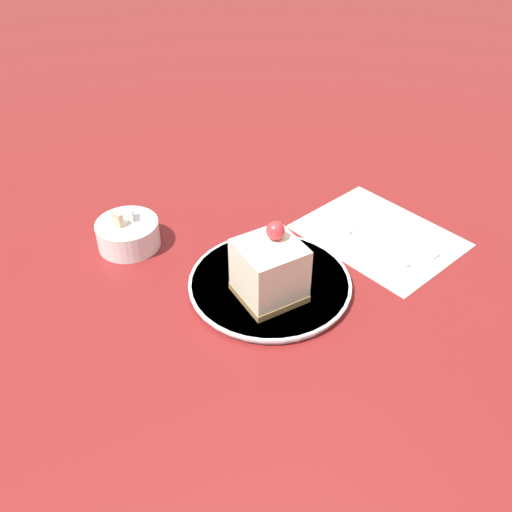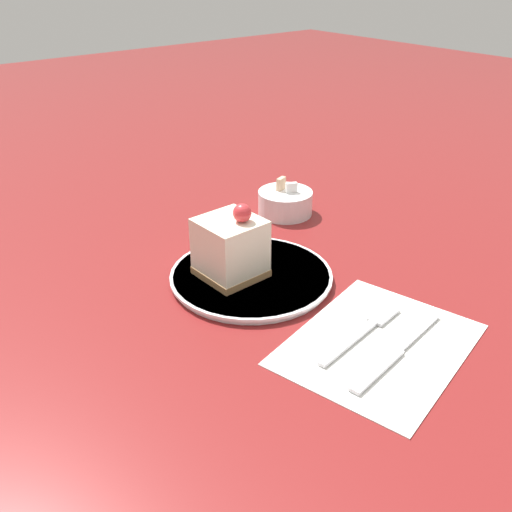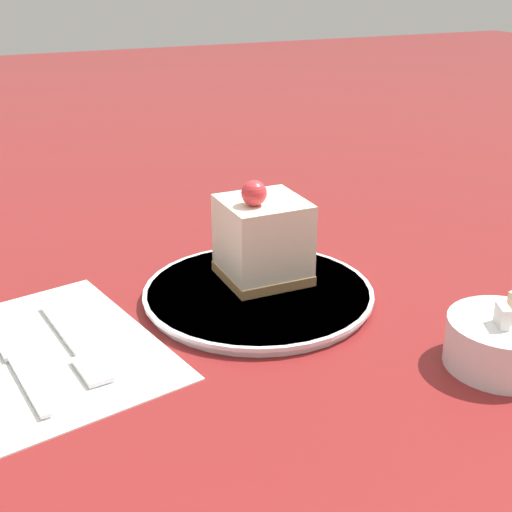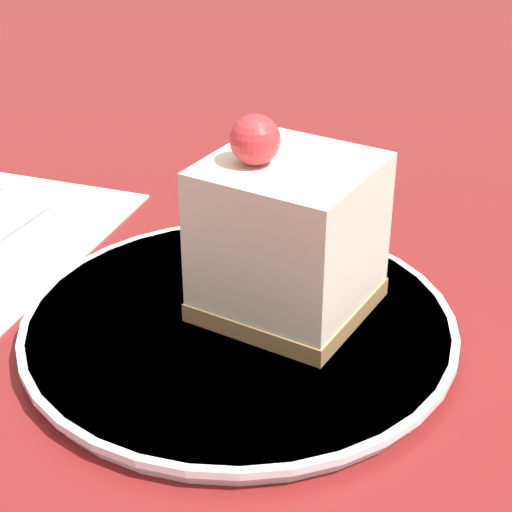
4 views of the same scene
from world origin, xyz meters
name	(u,v)px [view 1 (image 1 of 4)]	position (x,y,z in m)	size (l,w,h in m)	color
ground_plane	(287,272)	(0.00, 0.00, 0.00)	(4.00, 4.00, 0.00)	maroon
plate	(270,284)	(-0.04, -0.02, 0.01)	(0.23, 0.23, 0.01)	white
cake_slice	(270,270)	(-0.05, -0.04, 0.06)	(0.08, 0.08, 0.11)	#9E7547
napkin	(379,235)	(0.18, 0.01, 0.00)	(0.23, 0.27, 0.00)	white
fork	(362,236)	(0.15, 0.02, 0.01)	(0.04, 0.16, 0.00)	silver
knife	(398,232)	(0.20, -0.01, 0.01)	(0.04, 0.19, 0.00)	silver
sugar_bowl	(128,234)	(-0.18, 0.17, 0.02)	(0.10, 0.10, 0.06)	white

